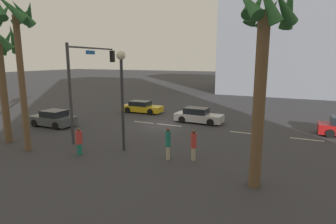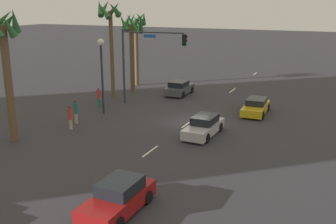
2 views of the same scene
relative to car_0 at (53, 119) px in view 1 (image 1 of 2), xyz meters
name	(u,v)px [view 1 (image 1 of 2)]	position (x,y,z in m)	size (l,w,h in m)	color
ground_plane	(164,124)	(-8.55, -4.45, -0.65)	(220.00, 220.00, 0.00)	#333338
lane_stripe_1	(307,139)	(-20.05, -4.45, -0.64)	(2.25, 0.14, 0.01)	silver
lane_stripe_2	(244,133)	(-15.56, -4.45, -0.64)	(2.14, 0.14, 0.01)	silver
lane_stripe_3	(169,125)	(-9.08, -4.45, -0.64)	(2.38, 0.14, 0.01)	silver
lane_stripe_4	(144,122)	(-6.50, -4.45, -0.64)	(2.02, 0.14, 0.01)	silver
lane_stripe_5	(57,113)	(4.18, -4.45, -0.64)	(2.49, 0.14, 0.01)	silver
car_0	(53,119)	(0.00, 0.00, 0.00)	(3.94, 1.92, 1.40)	#474C51
car_1	(142,107)	(-3.97, -8.62, -0.06)	(4.44, 1.93, 1.26)	gold
car_3	(198,116)	(-11.13, -6.46, -0.02)	(4.40, 1.91, 1.37)	#B7B7BC
traffic_signal	(87,75)	(-5.12, 1.34, 3.99)	(0.83, 6.08, 6.80)	#38383D
streetlamp	(122,82)	(-9.26, 3.07, 3.72)	(0.56, 0.56, 6.25)	#2D2D33
pedestrian_0	(168,142)	(-12.53, 3.44, 0.40)	(0.42, 0.42, 1.93)	#B2A58C
pedestrian_1	(194,144)	(-13.90, 2.93, 0.33)	(0.42, 0.42, 1.83)	#B2A58C
pedestrian_2	(79,141)	(-7.25, 4.85, 0.22)	(0.52, 0.52, 1.67)	#1E7266
palm_tree_0	(1,59)	(-0.95, 4.80, 5.09)	(2.54, 2.61, 8.02)	brown
palm_tree_1	(264,44)	(-17.56, 4.95, 5.71)	(2.76, 2.63, 8.86)	brown
palm_tree_3	(16,33)	(-3.74, 5.65, 6.59)	(2.68, 2.75, 9.42)	brown
building_1	(282,40)	(-16.60, -36.20, 8.33)	(18.51, 17.66, 17.96)	slate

